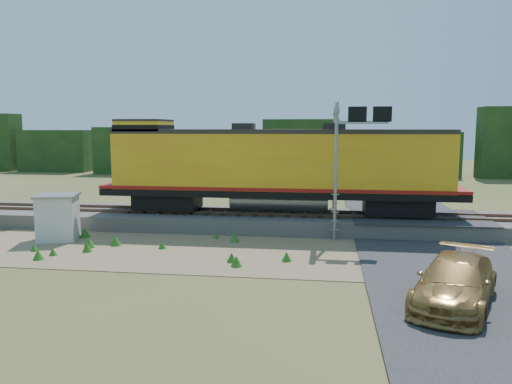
# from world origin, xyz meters

# --- Properties ---
(ground) EXTENTS (140.00, 140.00, 0.00)m
(ground) POSITION_xyz_m (0.00, 0.00, 0.00)
(ground) COLOR #475123
(ground) RESTS_ON ground
(ballast) EXTENTS (70.00, 5.00, 0.80)m
(ballast) POSITION_xyz_m (0.00, 6.00, 0.40)
(ballast) COLOR slate
(ballast) RESTS_ON ground
(rails) EXTENTS (70.00, 1.54, 0.16)m
(rails) POSITION_xyz_m (0.00, 6.00, 0.88)
(rails) COLOR brown
(rails) RESTS_ON ballast
(dirt_shoulder) EXTENTS (26.00, 8.00, 0.03)m
(dirt_shoulder) POSITION_xyz_m (-2.00, 0.50, 0.01)
(dirt_shoulder) COLOR #8C7754
(dirt_shoulder) RESTS_ON ground
(road) EXTENTS (7.00, 66.00, 0.86)m
(road) POSITION_xyz_m (7.00, 0.74, 0.09)
(road) COLOR #38383A
(road) RESTS_ON ground
(tree_line_north) EXTENTS (130.00, 3.00, 6.50)m
(tree_line_north) POSITION_xyz_m (0.00, 38.00, 3.07)
(tree_line_north) COLOR #143513
(tree_line_north) RESTS_ON ground
(weed_clumps) EXTENTS (15.00, 6.20, 0.56)m
(weed_clumps) POSITION_xyz_m (-3.50, 0.10, 0.00)
(weed_clumps) COLOR #2B671D
(weed_clumps) RESTS_ON ground
(locomotive) EXTENTS (19.69, 3.00, 5.08)m
(locomotive) POSITION_xyz_m (-0.81, 6.00, 3.47)
(locomotive) COLOR black
(locomotive) RESTS_ON rails
(shed) EXTENTS (2.40, 2.40, 2.30)m
(shed) POSITION_xyz_m (-11.13, 1.49, 1.16)
(shed) COLOR silver
(shed) RESTS_ON ground
(signal_gantry) EXTENTS (2.69, 6.20, 6.79)m
(signal_gantry) POSITION_xyz_m (2.85, 5.34, 5.11)
(signal_gantry) COLOR gray
(signal_gantry) RESTS_ON ground
(car) EXTENTS (3.95, 5.67, 1.52)m
(car) POSITION_xyz_m (6.12, -5.45, 0.76)
(car) COLOR olive
(car) RESTS_ON ground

